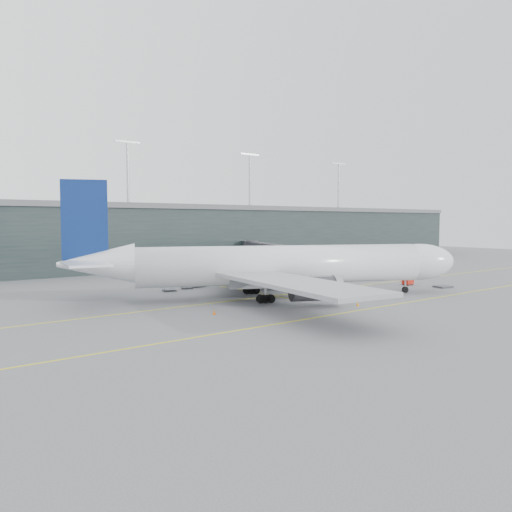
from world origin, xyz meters
TOP-DOWN VIEW (x-y plane):
  - ground at (0.00, 0.00)m, footprint 320.00×320.00m
  - taxiline_a at (0.00, -4.00)m, footprint 160.00×0.25m
  - taxiline_b at (0.00, -20.00)m, footprint 160.00×0.25m
  - taxiline_lead_main at (5.00, 20.00)m, footprint 0.25×60.00m
  - terminal at (-0.00, 58.00)m, footprint 240.00×36.00m
  - main_aircraft at (4.75, -5.82)m, footprint 56.47×52.01m
  - jet_bridge at (25.58, 22.97)m, footprint 16.17×43.24m
  - gse_cart at (31.80, -8.72)m, footprint 2.03×1.36m
  - baggage_dolly at (33.72, -14.32)m, footprint 3.03×2.60m
  - uld_a at (-4.97, 9.81)m, footprint 2.38×2.09m
  - uld_b at (-1.20, 10.78)m, footprint 2.40×2.19m
  - uld_c at (1.40, 11.58)m, footprint 2.46×2.07m
  - cone_nose at (35.82, -4.29)m, footprint 0.44×0.44m
  - cone_wing_stbd at (8.01, -17.83)m, footprint 0.40×0.40m
  - cone_wing_port at (7.01, 10.78)m, footprint 0.50×0.50m
  - cone_tail at (-10.15, -11.30)m, footprint 0.42×0.42m

SIDE VIEW (x-z plane):
  - ground at x=0.00m, z-range 0.00..0.00m
  - taxiline_a at x=0.00m, z-range 0.00..0.02m
  - taxiline_b at x=0.00m, z-range 0.00..0.02m
  - taxiline_lead_main at x=5.00m, z-range 0.00..0.02m
  - baggage_dolly at x=33.72m, z-range 0.03..0.30m
  - cone_wing_stbd at x=8.01m, z-range 0.00..0.64m
  - cone_tail at x=-10.15m, z-range 0.00..0.67m
  - cone_nose at x=35.82m, z-range 0.00..0.70m
  - cone_wing_port at x=7.01m, z-range 0.00..0.79m
  - gse_cart at x=31.80m, z-range 0.08..1.41m
  - uld_b at x=-1.20m, z-range 0.05..1.82m
  - uld_a at x=-4.97m, z-range 0.05..1.89m
  - uld_c at x=1.40m, z-range 0.05..2.10m
  - main_aircraft at x=4.75m, z-range -3.65..12.98m
  - jet_bridge at x=25.58m, z-range 1.56..7.85m
  - terminal at x=0.00m, z-range -6.88..22.12m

